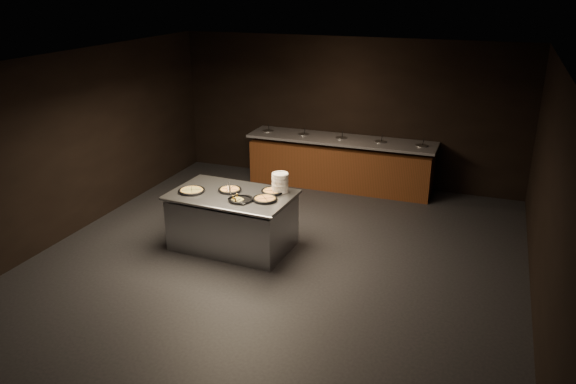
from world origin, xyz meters
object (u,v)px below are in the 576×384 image
serving_counter (233,221)px  plate_stack (280,183)px  pan_veggie_whole (192,191)px  pan_cheese_whole (230,190)px

serving_counter → plate_stack: bearing=28.6°
serving_counter → pan_veggie_whole: bearing=-163.6°
pan_veggie_whole → serving_counter: bearing=13.5°
pan_cheese_whole → plate_stack: bearing=17.0°
plate_stack → serving_counter: bearing=-154.3°
plate_stack → pan_veggie_whole: plate_stack is taller
serving_counter → pan_veggie_whole: (-0.61, -0.15, 0.48)m
pan_veggie_whole → plate_stack: bearing=20.1°
serving_counter → pan_cheese_whole: 0.49m
plate_stack → pan_veggie_whole: size_ratio=0.73×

